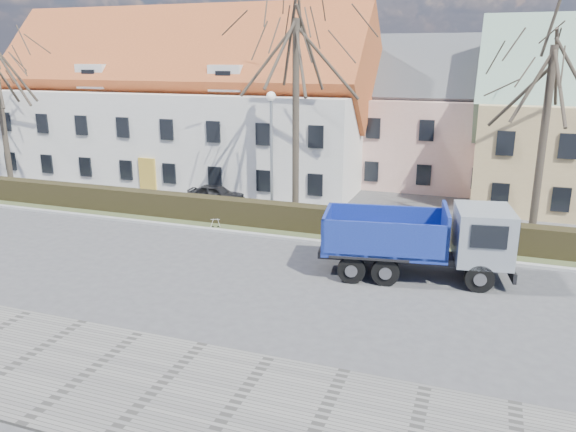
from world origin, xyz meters
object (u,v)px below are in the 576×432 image
at_px(dump_truck, 409,240).
at_px(cart_frame, 212,223).
at_px(streetlight, 272,158).
at_px(parked_car_a, 216,194).

relative_size(dump_truck, cart_frame, 11.72).
distance_m(streetlight, cart_frame, 4.54).
xyz_separation_m(streetlight, cart_frame, (-2.47, -2.13, -3.16)).
height_order(dump_truck, streetlight, streetlight).
bearing_deg(streetlight, parked_car_a, 150.68).
height_order(streetlight, parked_car_a, streetlight).
relative_size(streetlight, cart_frame, 10.69).
bearing_deg(streetlight, dump_truck, -33.32).
distance_m(dump_truck, parked_car_a, 14.69).
distance_m(streetlight, parked_car_a, 6.01).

